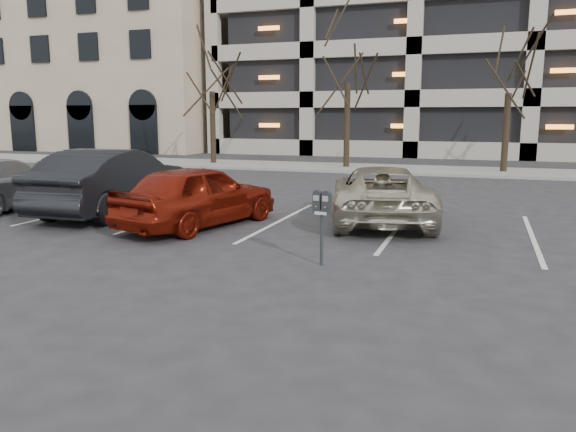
% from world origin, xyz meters
% --- Properties ---
extents(ground, '(140.00, 140.00, 0.00)m').
position_xyz_m(ground, '(0.00, 0.00, 0.00)').
color(ground, '#28282B').
rests_on(ground, ground).
extents(sidewalk, '(80.00, 4.00, 0.12)m').
position_xyz_m(sidewalk, '(0.00, 16.00, 0.06)').
color(sidewalk, gray).
rests_on(sidewalk, ground).
extents(stall_lines, '(16.90, 5.20, 0.00)m').
position_xyz_m(stall_lines, '(-1.40, 2.30, 0.01)').
color(stall_lines, silver).
rests_on(stall_lines, ground).
extents(office_building, '(26.00, 16.20, 15.00)m').
position_xyz_m(office_building, '(-28.00, 29.92, 7.49)').
color(office_building, tan).
rests_on(office_building, ground).
extents(tree_a, '(3.62, 3.62, 8.24)m').
position_xyz_m(tree_a, '(-10.00, 16.00, 5.95)').
color(tree_a, black).
rests_on(tree_a, ground).
extents(tree_b, '(3.94, 3.94, 8.95)m').
position_xyz_m(tree_b, '(-3.00, 16.00, 6.47)').
color(tree_b, black).
rests_on(tree_b, ground).
extents(tree_c, '(3.37, 3.37, 7.65)m').
position_xyz_m(tree_c, '(4.00, 16.00, 5.52)').
color(tree_c, black).
rests_on(tree_c, ground).
extents(parking_meter, '(0.34, 0.18, 1.25)m').
position_xyz_m(parking_meter, '(0.64, -1.23, 0.96)').
color(parking_meter, black).
rests_on(parking_meter, ground).
extents(suv_silver, '(3.26, 5.17, 1.34)m').
position_xyz_m(suv_silver, '(0.89, 3.09, 0.67)').
color(suv_silver, beige).
rests_on(suv_silver, ground).
extents(car_red, '(2.70, 4.50, 1.43)m').
position_xyz_m(car_red, '(-2.93, 1.12, 0.72)').
color(car_red, maroon).
rests_on(car_red, ground).
extents(car_dark, '(1.95, 5.13, 1.67)m').
position_xyz_m(car_dark, '(-5.84, 2.00, 0.83)').
color(car_dark, black).
rests_on(car_dark, ground).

